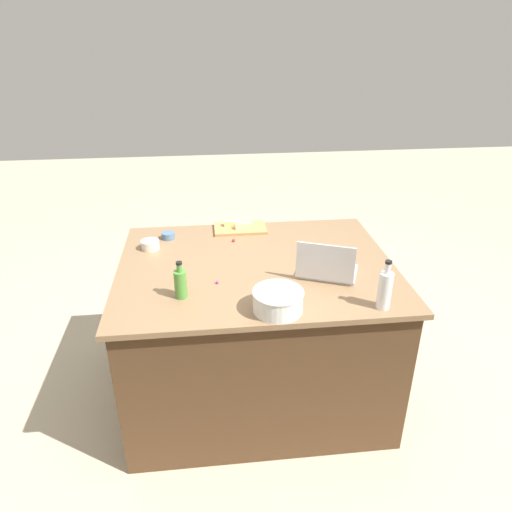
{
  "coord_description": "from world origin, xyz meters",
  "views": [
    {
      "loc": [
        0.26,
        2.33,
        2.12
      ],
      "look_at": [
        0.0,
        0.0,
        0.95
      ],
      "focal_mm": 33.12,
      "sensor_mm": 36.0,
      "label": 1
    }
  ],
  "objects_px": {
    "cutting_board": "(240,228)",
    "butter_stick_right": "(244,226)",
    "laptop": "(326,268)",
    "mixing_bowl_large": "(278,300)",
    "ramekin_small": "(150,245)",
    "bottle_olive": "(181,283)",
    "bottle_vinegar": "(385,289)",
    "butter_stick_left": "(233,223)",
    "ramekin_medium": "(168,236)"
  },
  "relations": [
    {
      "from": "cutting_board",
      "to": "butter_stick_right",
      "type": "height_order",
      "value": "butter_stick_right"
    },
    {
      "from": "laptop",
      "to": "mixing_bowl_large",
      "type": "distance_m",
      "value": 0.43
    },
    {
      "from": "butter_stick_right",
      "to": "ramekin_small",
      "type": "distance_m",
      "value": 0.61
    },
    {
      "from": "bottle_olive",
      "to": "butter_stick_right",
      "type": "height_order",
      "value": "bottle_olive"
    },
    {
      "from": "mixing_bowl_large",
      "to": "bottle_vinegar",
      "type": "bearing_deg",
      "value": 176.69
    },
    {
      "from": "bottle_vinegar",
      "to": "ramekin_small",
      "type": "bearing_deg",
      "value": -34.09
    },
    {
      "from": "butter_stick_left",
      "to": "ramekin_medium",
      "type": "relative_size",
      "value": 1.36
    },
    {
      "from": "laptop",
      "to": "butter_stick_right",
      "type": "xyz_separation_m",
      "value": [
        0.38,
        -0.66,
        -0.01
      ]
    },
    {
      "from": "mixing_bowl_large",
      "to": "ramekin_medium",
      "type": "bearing_deg",
      "value": -58.08
    },
    {
      "from": "bottle_olive",
      "to": "bottle_vinegar",
      "type": "height_order",
      "value": "bottle_vinegar"
    },
    {
      "from": "cutting_board",
      "to": "ramekin_small",
      "type": "height_order",
      "value": "ramekin_small"
    },
    {
      "from": "cutting_board",
      "to": "ramekin_small",
      "type": "distance_m",
      "value": 0.6
    },
    {
      "from": "mixing_bowl_large",
      "to": "ramekin_small",
      "type": "xyz_separation_m",
      "value": [
        0.65,
        -0.75,
        -0.03
      ]
    },
    {
      "from": "ramekin_small",
      "to": "cutting_board",
      "type": "bearing_deg",
      "value": -157.54
    },
    {
      "from": "laptop",
      "to": "cutting_board",
      "type": "distance_m",
      "value": 0.79
    },
    {
      "from": "cutting_board",
      "to": "butter_stick_right",
      "type": "relative_size",
      "value": 3.05
    },
    {
      "from": "butter_stick_right",
      "to": "laptop",
      "type": "bearing_deg",
      "value": 120.32
    },
    {
      "from": "laptop",
      "to": "butter_stick_right",
      "type": "bearing_deg",
      "value": -59.68
    },
    {
      "from": "butter_stick_left",
      "to": "bottle_vinegar",
      "type": "bearing_deg",
      "value": 121.82
    },
    {
      "from": "mixing_bowl_large",
      "to": "cutting_board",
      "type": "bearing_deg",
      "value": -84.46
    },
    {
      "from": "bottle_vinegar",
      "to": "mixing_bowl_large",
      "type": "bearing_deg",
      "value": -3.31
    },
    {
      "from": "cutting_board",
      "to": "butter_stick_right",
      "type": "distance_m",
      "value": 0.04
    },
    {
      "from": "bottle_vinegar",
      "to": "cutting_board",
      "type": "distance_m",
      "value": 1.18
    },
    {
      "from": "bottle_vinegar",
      "to": "bottle_olive",
      "type": "bearing_deg",
      "value": -12.08
    },
    {
      "from": "mixing_bowl_large",
      "to": "bottle_olive",
      "type": "relative_size",
      "value": 1.26
    },
    {
      "from": "butter_stick_left",
      "to": "ramekin_medium",
      "type": "distance_m",
      "value": 0.43
    },
    {
      "from": "butter_stick_right",
      "to": "butter_stick_left",
      "type": "bearing_deg",
      "value": -34.47
    },
    {
      "from": "cutting_board",
      "to": "butter_stick_left",
      "type": "height_order",
      "value": "butter_stick_left"
    },
    {
      "from": "laptop",
      "to": "bottle_olive",
      "type": "relative_size",
      "value": 1.91
    },
    {
      "from": "cutting_board",
      "to": "ramekin_small",
      "type": "relative_size",
      "value": 3.11
    },
    {
      "from": "butter_stick_right",
      "to": "ramekin_small",
      "type": "xyz_separation_m",
      "value": [
        0.58,
        0.21,
        -0.01
      ]
    },
    {
      "from": "bottle_olive",
      "to": "butter_stick_right",
      "type": "bearing_deg",
      "value": -115.7
    },
    {
      "from": "laptop",
      "to": "butter_stick_left",
      "type": "xyz_separation_m",
      "value": [
        0.45,
        -0.7,
        -0.01
      ]
    },
    {
      "from": "ramekin_medium",
      "to": "ramekin_small",
      "type": "bearing_deg",
      "value": 54.96
    },
    {
      "from": "laptop",
      "to": "ramekin_medium",
      "type": "bearing_deg",
      "value": -34.24
    },
    {
      "from": "mixing_bowl_large",
      "to": "bottle_olive",
      "type": "bearing_deg",
      "value": -21.15
    },
    {
      "from": "laptop",
      "to": "ramekin_small",
      "type": "height_order",
      "value": "laptop"
    },
    {
      "from": "cutting_board",
      "to": "ramekin_medium",
      "type": "xyz_separation_m",
      "value": [
        0.46,
        0.09,
        0.01
      ]
    },
    {
      "from": "butter_stick_right",
      "to": "mixing_bowl_large",
      "type": "bearing_deg",
      "value": 94.48
    },
    {
      "from": "butter_stick_left",
      "to": "ramekin_medium",
      "type": "xyz_separation_m",
      "value": [
        0.41,
        0.11,
        -0.02
      ]
    },
    {
      "from": "bottle_vinegar",
      "to": "butter_stick_right",
      "type": "xyz_separation_m",
      "value": [
        0.57,
        -0.99,
        -0.06
      ]
    },
    {
      "from": "bottle_olive",
      "to": "ramekin_small",
      "type": "xyz_separation_m",
      "value": [
        0.2,
        -0.58,
        -0.05
      ]
    },
    {
      "from": "laptop",
      "to": "cutting_board",
      "type": "xyz_separation_m",
      "value": [
        0.4,
        -0.68,
        -0.04
      ]
    },
    {
      "from": "bottle_vinegar",
      "to": "butter_stick_left",
      "type": "xyz_separation_m",
      "value": [
        0.64,
        -1.03,
        -0.06
      ]
    },
    {
      "from": "cutting_board",
      "to": "bottle_olive",
      "type": "bearing_deg",
      "value": 66.12
    },
    {
      "from": "bottle_olive",
      "to": "bottle_vinegar",
      "type": "distance_m",
      "value": 0.97
    },
    {
      "from": "mixing_bowl_large",
      "to": "ramekin_small",
      "type": "distance_m",
      "value": 0.99
    },
    {
      "from": "mixing_bowl_large",
      "to": "butter_stick_right",
      "type": "bearing_deg",
      "value": -85.52
    },
    {
      "from": "laptop",
      "to": "bottle_vinegar",
      "type": "bearing_deg",
      "value": 120.02
    },
    {
      "from": "butter_stick_right",
      "to": "ramekin_small",
      "type": "relative_size",
      "value": 1.02
    }
  ]
}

